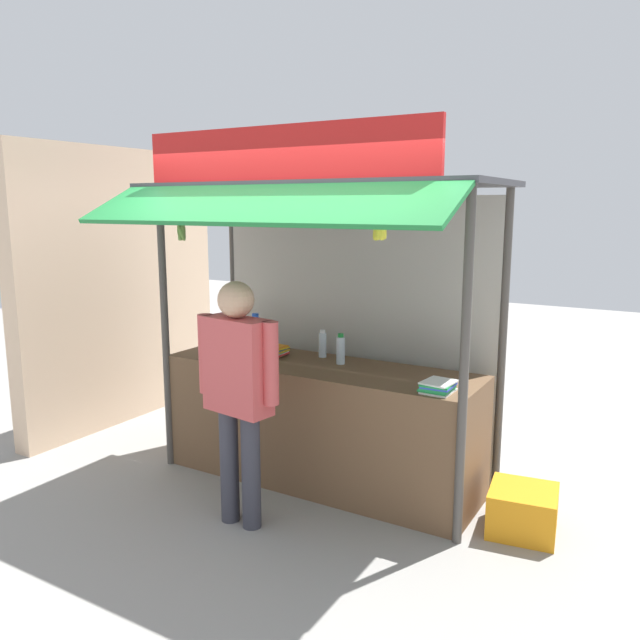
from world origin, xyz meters
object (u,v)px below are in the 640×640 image
at_px(water_bottle_mid_left, 341,350).
at_px(vendor_person, 238,382).
at_px(water_bottle_front_right, 256,332).
at_px(water_bottle_center, 323,344).
at_px(magazine_stack_far_right, 270,352).
at_px(banana_bunch_inner_left, 182,232).
at_px(magazine_stack_mid_right, 438,386).
at_px(plastic_crate, 523,511).
at_px(banana_bunch_leftmost, 379,228).

relative_size(water_bottle_mid_left, vendor_person, 0.14).
distance_m(water_bottle_front_right, water_bottle_center, 0.64).
relative_size(magazine_stack_far_right, banana_bunch_inner_left, 1.05).
xyz_separation_m(magazine_stack_mid_right, vendor_person, (-1.13, -0.66, 0.03)).
relative_size(water_bottle_front_right, magazine_stack_far_right, 0.99).
bearing_deg(banana_bunch_inner_left, plastic_crate, 10.18).
distance_m(water_bottle_center, banana_bunch_leftmost, 1.44).
xyz_separation_m(water_bottle_center, banana_bunch_inner_left, (-0.81, -0.70, 0.90)).
distance_m(water_bottle_front_right, banana_bunch_inner_left, 1.10).
bearing_deg(banana_bunch_inner_left, magazine_stack_mid_right, 7.36).
height_order(water_bottle_center, magazine_stack_far_right, water_bottle_center).
bearing_deg(vendor_person, magazine_stack_mid_right, 38.55).
height_order(banana_bunch_leftmost, plastic_crate, banana_bunch_leftmost).
relative_size(water_bottle_mid_left, plastic_crate, 0.56).
bearing_deg(magazine_stack_mid_right, banana_bunch_leftmost, -142.17).
bearing_deg(water_bottle_front_right, water_bottle_center, 3.04).
xyz_separation_m(magazine_stack_mid_right, plastic_crate, (0.54, 0.20, -0.82)).
distance_m(water_bottle_front_right, banana_bunch_leftmost, 1.85).
distance_m(water_bottle_front_right, magazine_stack_mid_right, 1.83).
xyz_separation_m(banana_bunch_inner_left, plastic_crate, (2.49, 0.45, -1.79)).
xyz_separation_m(water_bottle_center, magazine_stack_mid_right, (1.14, -0.45, -0.07)).
bearing_deg(water_bottle_mid_left, magazine_stack_mid_right, -19.95).
relative_size(water_bottle_mid_left, magazine_stack_far_right, 0.78).
relative_size(water_bottle_front_right, water_bottle_mid_left, 1.28).
height_order(water_bottle_center, vendor_person, vendor_person).
distance_m(water_bottle_center, magazine_stack_mid_right, 1.22).
relative_size(vendor_person, plastic_crate, 3.89).
relative_size(magazine_stack_far_right, magazine_stack_mid_right, 1.25).
bearing_deg(banana_bunch_inner_left, water_bottle_center, 40.88).
xyz_separation_m(banana_bunch_leftmost, banana_bunch_inner_left, (-1.62, -0.00, -0.06)).
xyz_separation_m(magazine_stack_far_right, vendor_person, (0.36, -0.88, 0.03)).
height_order(water_bottle_center, banana_bunch_leftmost, banana_bunch_leftmost).
bearing_deg(water_bottle_mid_left, magazine_stack_far_right, -170.09).
bearing_deg(water_bottle_mid_left, banana_bunch_leftmost, -44.83).
bearing_deg(banana_bunch_leftmost, vendor_person, -153.15).
relative_size(water_bottle_center, plastic_crate, 0.52).
bearing_deg(banana_bunch_leftmost, water_bottle_mid_left, 135.17).
relative_size(magazine_stack_far_right, vendor_person, 0.19).
height_order(water_bottle_front_right, banana_bunch_leftmost, banana_bunch_leftmost).
bearing_deg(banana_bunch_leftmost, plastic_crate, 27.27).
height_order(magazine_stack_far_right, banana_bunch_inner_left, banana_bunch_inner_left).
distance_m(magazine_stack_far_right, banana_bunch_inner_left, 1.17).
relative_size(banana_bunch_leftmost, vendor_person, 0.15).
distance_m(water_bottle_mid_left, magazine_stack_far_right, 0.60).
relative_size(water_bottle_mid_left, banana_bunch_leftmost, 0.96).
bearing_deg(water_bottle_front_right, plastic_crate, -5.42).
distance_m(water_bottle_mid_left, banana_bunch_inner_left, 1.49).
xyz_separation_m(magazine_stack_far_right, banana_bunch_inner_left, (-0.45, -0.48, 0.96)).
distance_m(water_bottle_mid_left, magazine_stack_mid_right, 0.96).
height_order(vendor_person, plastic_crate, vendor_person).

